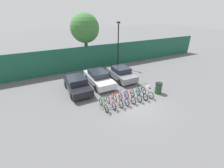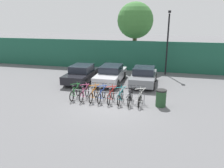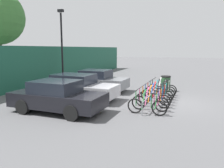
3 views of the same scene
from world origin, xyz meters
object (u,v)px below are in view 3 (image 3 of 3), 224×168
at_px(bicycle_black, 161,91).
at_px(bicycle_blue, 155,97).
at_px(bicycle_green, 147,106).
at_px(car_black, 57,97).
at_px(car_silver, 76,87).
at_px(bicycle_white, 162,89).
at_px(trash_bin, 166,84).
at_px(bicycle_red, 157,95).
at_px(car_grey, 97,81).
at_px(lamp_post, 62,43).
at_px(bicycle_teal, 159,93).
at_px(bicycle_orange, 153,99).
at_px(bike_rack, 153,93).
at_px(bicycle_pink, 150,102).

bearing_deg(bicycle_black, bicycle_blue, -177.93).
bearing_deg(bicycle_blue, bicycle_green, 176.06).
height_order(car_black, car_silver, same).
bearing_deg(bicycle_white, car_black, 145.32).
bearing_deg(trash_bin, bicycle_blue, 179.57).
distance_m(bicycle_blue, bicycle_red, 0.61).
distance_m(car_grey, lamp_post, 4.81).
distance_m(bicycle_blue, bicycle_white, 2.44).
height_order(bicycle_white, lamp_post, lamp_post).
relative_size(bicycle_teal, bicycle_white, 1.00).
relative_size(bicycle_blue, car_black, 0.41).
bearing_deg(bicycle_green, car_silver, 73.61).
height_order(bicycle_blue, bicycle_black, same).
relative_size(bicycle_green, car_grey, 0.43).
bearing_deg(bicycle_red, bicycle_white, 0.31).
bearing_deg(bicycle_red, bicycle_blue, -179.69).
relative_size(bicycle_green, bicycle_black, 1.00).
relative_size(bicycle_white, car_grey, 0.43).
bearing_deg(bicycle_white, bicycle_blue, -179.16).
height_order(bicycle_green, bicycle_red, same).
distance_m(bicycle_green, bicycle_black, 3.64).
height_order(bicycle_green, car_grey, car_grey).
distance_m(bicycle_orange, bicycle_black, 2.37).
bearing_deg(bicycle_teal, lamp_post, 74.31).
height_order(car_black, car_grey, same).
relative_size(bicycle_red, car_silver, 0.37).
bearing_deg(trash_bin, bicycle_orange, 179.62).
height_order(bicycle_teal, car_black, car_black).
distance_m(bicycle_teal, bicycle_black, 0.61).
distance_m(car_black, lamp_post, 8.29).
distance_m(bike_rack, car_silver, 4.19).
bearing_deg(bicycle_red, trash_bin, -0.21).
height_order(lamp_post, trash_bin, lamp_post).
relative_size(bicycle_teal, bicycle_black, 1.00).
xyz_separation_m(bike_rack, car_black, (-3.15, 3.62, 0.19)).
bearing_deg(bicycle_orange, bicycle_teal, -2.14).
xyz_separation_m(bicycle_pink, car_grey, (3.37, 4.22, 0.31)).
xyz_separation_m(bicycle_pink, bicycle_blue, (1.16, 0.00, 0.00)).
xyz_separation_m(bicycle_green, bicycle_teal, (3.03, 0.00, 0.00)).
xyz_separation_m(bike_rack, bicycle_black, (1.52, -0.15, -0.12)).
relative_size(car_grey, trash_bin, 3.84).
bearing_deg(trash_bin, car_silver, 134.02).
relative_size(bike_rack, car_grey, 1.21).
xyz_separation_m(bicycle_orange, bicycle_black, (2.37, 0.00, 0.00)).
bearing_deg(lamp_post, bicycle_red, -112.09).
height_order(bicycle_green, trash_bin, bicycle_green).
distance_m(lamp_post, trash_bin, 8.44).
relative_size(bicycle_blue, bicycle_white, 1.00).
height_order(bicycle_orange, bicycle_white, same).
bearing_deg(bicycle_white, car_grey, 94.01).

